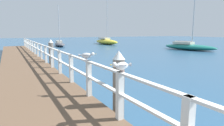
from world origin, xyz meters
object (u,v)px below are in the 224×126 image
Objects in this scene: boat_1 at (106,41)px; boat_0 at (60,44)px; dock_piling_near at (119,87)px; seagull_background at (87,55)px; boat_3 at (189,46)px; dock_piling_far at (51,54)px; seagull_foreground at (122,66)px.

boat_0 is at bearing 5.60° from boat_1.
seagull_background is at bearing 109.01° from dock_piling_near.
boat_1 is (8.66, 1.18, 0.15)m from boat_0.
boat_1 is 15.37m from boat_3.
seagull_background is 21.20m from boat_3.
boat_3 is at bearing 15.07° from dock_piling_far.
seagull_background is (-0.37, 1.08, 0.68)m from dock_piling_near.
boat_1 is at bearing 55.36° from dock_piling_far.
boat_3 reaches higher than dock_piling_near.
boat_3 reaches higher than seagull_foreground.
dock_piling_far is at bearing 53.19° from boat_1.
seagull_foreground is 0.08× the size of boat_0.
seagull_background is at bearing 60.04° from boat_1.
seagull_foreground is 22.27m from boat_3.
boat_1 reaches higher than boat_0.
boat_3 is (3.90, -14.87, -0.09)m from boat_1.
dock_piling_near reaches higher than seagull_foreground.
boat_0 is 18.58m from boat_3.
boat_3 reaches higher than dock_piling_far.
seagull_background is at bearing 81.93° from boat_0.
boat_1 is at bearing -173.89° from seagull_background.
dock_piling_far is at bearing 2.66° from boat_3.
dock_piling_near is 0.19× the size of boat_3.
boat_0 is (4.85, 26.25, -0.52)m from dock_piling_near.
boat_1 is (13.51, 27.43, -0.38)m from dock_piling_near.
dock_piling_near is 21.48m from boat_3.
boat_0 reaches higher than seagull_background.
dock_piling_far is 0.28× the size of boat_0.
seagull_foreground is at bearing -116.84° from dock_piling_near.
boat_1 reaches higher than seagull_foreground.
dock_piling_near is 1.10m from seagull_foreground.
boat_3 is (12.57, -13.68, 0.06)m from boat_0.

